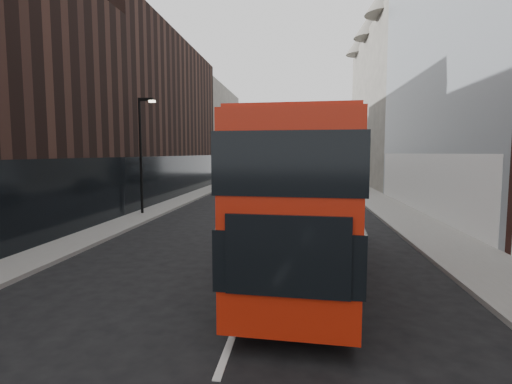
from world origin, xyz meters
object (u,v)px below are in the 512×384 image
(street_lamp, at_px, (142,147))
(car_a, at_px, (308,203))
(grey_bus, at_px, (308,168))
(car_b, at_px, (327,199))
(car_c, at_px, (305,186))
(red_bus, at_px, (307,191))

(street_lamp, height_order, car_a, street_lamp)
(grey_bus, height_order, car_b, grey_bus)
(car_a, height_order, car_b, car_b)
(street_lamp, relative_size, car_a, 1.81)
(car_a, bearing_deg, car_b, 39.97)
(car_c, bearing_deg, car_a, -82.74)
(red_bus, bearing_deg, car_c, 93.80)
(car_a, distance_m, car_c, 12.11)
(car_b, bearing_deg, grey_bus, 96.49)
(street_lamp, xyz_separation_m, red_bus, (9.83, -10.74, -1.55))
(car_b, xyz_separation_m, car_c, (-1.27, 10.94, -0.07))
(street_lamp, bearing_deg, car_a, 11.17)
(grey_bus, relative_size, car_a, 2.90)
(car_b, distance_m, car_c, 11.02)
(red_bus, height_order, car_b, red_bus)
(street_lamp, xyz_separation_m, car_c, (10.11, 14.11, -3.47))
(grey_bus, bearing_deg, car_a, -91.43)
(red_bus, xyz_separation_m, car_a, (0.30, 12.74, -1.97))
(red_bus, bearing_deg, grey_bus, 93.33)
(grey_bus, height_order, car_c, grey_bus)
(red_bus, distance_m, grey_bus, 38.24)
(car_a, relative_size, car_b, 0.82)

